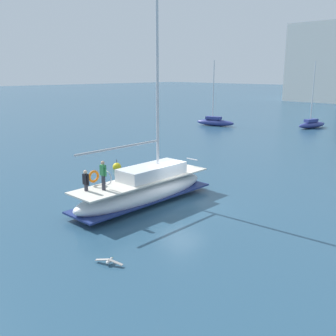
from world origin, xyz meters
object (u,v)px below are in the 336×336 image
object	(u,v)px
seagull	(109,261)
mooring_buoy	(117,167)
main_sailboat	(145,188)
moored_sloop_near	(312,124)
moored_sloop_far	(215,122)

from	to	relation	value
seagull	mooring_buoy	bearing A→B (deg)	141.61
main_sailboat	moored_sloop_near	bearing A→B (deg)	101.39
mooring_buoy	moored_sloop_far	bearing A→B (deg)	112.49
seagull	mooring_buoy	xyz separation A→B (m)	(-12.32, 9.76, 0.06)
seagull	moored_sloop_near	bearing A→B (deg)	105.71
main_sailboat	moored_sloop_far	xyz separation A→B (m)	(-18.30, 29.44, -0.29)
main_sailboat	mooring_buoy	size ratio (longest dim) A/B	13.62
moored_sloop_near	moored_sloop_far	xyz separation A→B (m)	(-10.82, -7.67, 0.02)
moored_sloop_far	seagull	bearing A→B (deg)	-57.06
main_sailboat	mooring_buoy	world-z (taller)	main_sailboat
moored_sloop_near	moored_sloop_far	bearing A→B (deg)	-144.66
seagull	main_sailboat	bearing A→B (deg)	127.86
moored_sloop_near	moored_sloop_far	distance (m)	13.26
moored_sloop_far	mooring_buoy	size ratio (longest dim) A/B	9.73
main_sailboat	mooring_buoy	bearing A→B (deg)	153.73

